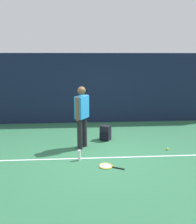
{
  "coord_description": "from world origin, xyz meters",
  "views": [
    {
      "loc": [
        -0.45,
        -6.02,
        2.5
      ],
      "look_at": [
        0.0,
        0.4,
        1.0
      ],
      "focal_mm": 39.17,
      "sensor_mm": 36.0,
      "label": 1
    }
  ],
  "objects_px": {
    "backpack": "(105,133)",
    "water_bottle": "(79,155)",
    "tennis_racket": "(107,166)",
    "tennis_player": "(82,114)",
    "tennis_ball_by_fence": "(167,149)"
  },
  "relations": [
    {
      "from": "tennis_player",
      "to": "tennis_racket",
      "type": "height_order",
      "value": "tennis_player"
    },
    {
      "from": "tennis_player",
      "to": "backpack",
      "type": "relative_size",
      "value": 3.86
    },
    {
      "from": "tennis_player",
      "to": "water_bottle",
      "type": "relative_size",
      "value": 6.45
    },
    {
      "from": "backpack",
      "to": "tennis_ball_by_fence",
      "type": "xyz_separation_m",
      "value": [
        1.6,
        -0.93,
        -0.18
      ]
    },
    {
      "from": "tennis_racket",
      "to": "tennis_player",
      "type": "bearing_deg",
      "value": -38.95
    },
    {
      "from": "tennis_racket",
      "to": "tennis_ball_by_fence",
      "type": "xyz_separation_m",
      "value": [
        1.74,
        0.89,
        0.02
      ]
    },
    {
      "from": "tennis_player",
      "to": "water_bottle",
      "type": "bearing_deg",
      "value": 27.19
    },
    {
      "from": "tennis_player",
      "to": "tennis_ball_by_fence",
      "type": "xyz_separation_m",
      "value": [
        2.29,
        -0.34,
        -0.93
      ]
    },
    {
      "from": "water_bottle",
      "to": "tennis_player",
      "type": "bearing_deg",
      "value": 84.5
    },
    {
      "from": "backpack",
      "to": "tennis_racket",
      "type": "bearing_deg",
      "value": -61.48
    },
    {
      "from": "tennis_racket",
      "to": "tennis_ball_by_fence",
      "type": "distance_m",
      "value": 1.95
    },
    {
      "from": "tennis_racket",
      "to": "tennis_ball_by_fence",
      "type": "relative_size",
      "value": 9.49
    },
    {
      "from": "backpack",
      "to": "water_bottle",
      "type": "distance_m",
      "value": 1.62
    },
    {
      "from": "backpack",
      "to": "water_bottle",
      "type": "relative_size",
      "value": 1.67
    },
    {
      "from": "tennis_player",
      "to": "tennis_ball_by_fence",
      "type": "bearing_deg",
      "value": 114.16
    }
  ]
}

